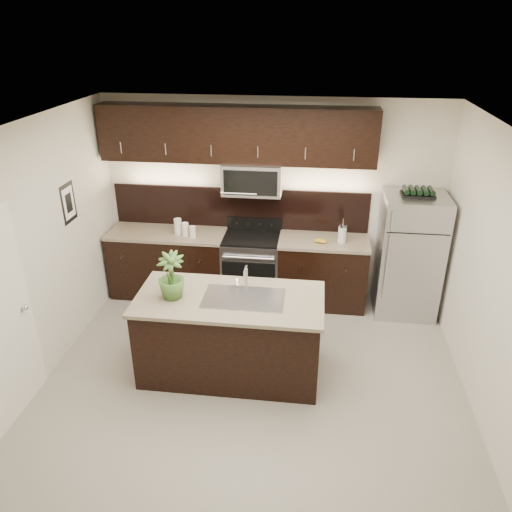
# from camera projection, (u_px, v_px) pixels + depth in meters

# --- Properties ---
(ground) EXTENTS (4.50, 4.50, 0.00)m
(ground) POSITION_uv_depth(u_px,v_px,m) (254.00, 376.00, 5.50)
(ground) COLOR gray
(ground) RESTS_ON ground
(room_walls) EXTENTS (4.52, 4.02, 2.71)m
(room_walls) POSITION_uv_depth(u_px,v_px,m) (242.00, 235.00, 4.75)
(room_walls) COLOR beige
(room_walls) RESTS_ON ground
(counter_run) EXTENTS (3.51, 0.65, 0.94)m
(counter_run) POSITION_uv_depth(u_px,v_px,m) (237.00, 267.00, 6.86)
(counter_run) COLOR black
(counter_run) RESTS_ON ground
(upper_fixtures) EXTENTS (3.49, 0.40, 1.66)m
(upper_fixtures) POSITION_uv_depth(u_px,v_px,m) (239.00, 143.00, 6.27)
(upper_fixtures) COLOR black
(upper_fixtures) RESTS_ON counter_run
(island) EXTENTS (1.96, 0.96, 0.94)m
(island) POSITION_uv_depth(u_px,v_px,m) (230.00, 335.00, 5.38)
(island) COLOR black
(island) RESTS_ON ground
(sink_faucet) EXTENTS (0.84, 0.50, 0.28)m
(sink_faucet) POSITION_uv_depth(u_px,v_px,m) (244.00, 297.00, 5.17)
(sink_faucet) COLOR silver
(sink_faucet) RESTS_ON island
(refrigerator) EXTENTS (0.78, 0.70, 1.61)m
(refrigerator) POSITION_uv_depth(u_px,v_px,m) (409.00, 255.00, 6.41)
(refrigerator) COLOR #B2B2B7
(refrigerator) RESTS_ON ground
(wine_rack) EXTENTS (0.40, 0.25, 0.10)m
(wine_rack) POSITION_uv_depth(u_px,v_px,m) (418.00, 192.00, 6.04)
(wine_rack) COLOR black
(wine_rack) RESTS_ON refrigerator
(plant) EXTENTS (0.30, 0.30, 0.50)m
(plant) POSITION_uv_depth(u_px,v_px,m) (171.00, 276.00, 5.08)
(plant) COLOR #3B6126
(plant) RESTS_ON island
(canisters) EXTENTS (0.31, 0.18, 0.22)m
(canisters) POSITION_uv_depth(u_px,v_px,m) (183.00, 229.00, 6.62)
(canisters) COLOR silver
(canisters) RESTS_ON counter_run
(french_press) EXTENTS (0.11, 0.11, 0.32)m
(french_press) POSITION_uv_depth(u_px,v_px,m) (342.00, 234.00, 6.40)
(french_press) COLOR silver
(french_press) RESTS_ON counter_run
(bananas) EXTENTS (0.19, 0.16, 0.05)m
(bananas) POSITION_uv_depth(u_px,v_px,m) (318.00, 240.00, 6.45)
(bananas) COLOR #BE901A
(bananas) RESTS_ON counter_run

